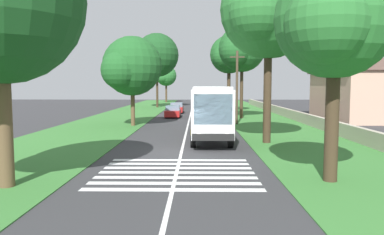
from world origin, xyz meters
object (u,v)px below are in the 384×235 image
Objects in this scene: trailing_car_1 at (177,108)px; roadside_tree_left_0 at (166,76)px; roadside_tree_right_1 at (266,13)px; roadside_tree_right_3 at (228,56)px; trailing_car_0 at (173,112)px; roadside_tree_left_3 at (156,56)px; roadside_tree_left_2 at (131,67)px; roadside_tree_right_0 at (241,50)px; roadside_tree_right_2 at (331,23)px; utility_pole at (237,86)px; roadside_building at (360,91)px; coach_bus at (210,109)px.

roadside_tree_left_0 is (32.41, 4.25, 5.22)m from trailing_car_1.
roadside_tree_right_1 reaches higher than roadside_tree_right_3.
trailing_car_0 is 0.52× the size of roadside_tree_left_0.
trailing_car_0 is at bearing -167.98° from roadside_tree_left_3.
roadside_tree_right_3 is (1.72, -7.24, 7.33)m from trailing_car_1.
roadside_tree_left_3 reaches higher than roadside_tree_left_2.
roadside_tree_right_0 is (-40.97, -12.07, 1.95)m from roadside_tree_left_0.
trailing_car_0 is 0.34× the size of roadside_tree_left_3.
roadside_tree_right_0 is (-1.37, -7.88, 7.17)m from trailing_car_0.
roadside_tree_left_3 is 15.94m from roadside_tree_right_3.
roadside_tree_right_3 is at bearing 1.13° from roadside_tree_right_2.
roadside_building is at bearing -68.54° from utility_pole.
trailing_car_1 is at bearing -161.30° from roadside_tree_left_3.
roadside_tree_right_2 is 0.80× the size of roadside_tree_right_3.
utility_pole is (-15.54, -6.68, 3.06)m from trailing_car_1.
trailing_car_0 is at bearing 80.14° from roadside_tree_right_0.
roadside_tree_left_2 is 25.32m from roadside_building.
roadside_tree_right_0 is (-21.26, -12.11, -0.99)m from roadside_tree_left_3.
roadside_tree_left_3 reaches higher than coach_bus.
roadside_tree_left_2 is at bearing -178.14° from roadside_tree_left_3.
roadside_tree_left_2 is 1.18× the size of utility_pole.
roadside_tree_right_1 reaches higher than utility_pole.
roadside_building is at bearing -48.73° from coach_bus.
roadside_tree_left_0 is at bearing 20.52° from roadside_tree_right_3.
trailing_car_1 is 28.98m from roadside_tree_right_1.
coach_bus is 0.95× the size of roadside_tree_right_1.
roadside_tree_right_3 reaches higher than trailing_car_1.
roadside_tree_left_2 is 14.97m from roadside_tree_right_1.
trailing_car_1 is 38.22m from roadside_tree_right_2.
roadside_tree_left_3 is 1.79× the size of utility_pole.
roadside_tree_left_0 is 49.22m from utility_pole.
roadside_tree_right_1 reaches higher than roadside_tree_left_2.
coach_bus is at bearing 61.78° from roadside_tree_right_1.
roadside_tree_right_3 reaches higher than trailing_car_0.
roadside_tree_left_2 is at bearing 168.80° from trailing_car_1.
roadside_tree_left_3 is at bearing 1.86° from roadside_tree_left_2.
coach_bus is at bearing 172.58° from roadside_tree_right_3.
roadside_tree_left_3 is 30.72m from utility_pole.
coach_bus is 25.33m from trailing_car_1.
roadside_tree_left_0 is at bearing 1.06° from roadside_tree_left_2.
roadside_tree_right_2 is (-36.97, -8.00, 5.54)m from trailing_car_1.
roadside_tree_left_3 is 0.96× the size of roadside_building.
roadside_tree_right_1 is (-39.62, -11.63, -0.36)m from roadside_tree_left_3.
roadside_building is at bearing -149.28° from roadside_tree_left_0.
roadside_tree_right_0 reaches higher than roadside_tree_left_0.
coach_bus is 1.34× the size of roadside_tree_left_0.
roadside_tree_left_3 reaches higher than roadside_tree_left_0.
roadside_tree_left_0 reaches higher than trailing_car_1.
utility_pole is at bearing 178.17° from roadside_tree_right_3.
roadside_tree_right_2 reaches higher than coach_bus.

